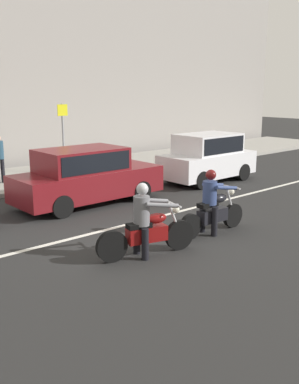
{
  "coord_description": "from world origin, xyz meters",
  "views": [
    {
      "loc": [
        -6.88,
        -7.85,
        3.48
      ],
      "look_at": [
        -0.26,
        -0.35,
        1.14
      ],
      "focal_mm": 42.01,
      "sensor_mm": 36.0,
      "label": 1
    }
  ],
  "objects_px": {
    "parked_hatchback_white": "(208,157)",
    "street_sign_post": "(63,131)",
    "motorcycle_with_rider_gray": "(146,226)",
    "parked_sedan_maroon": "(86,176)",
    "motorcycle_with_rider_denim_blue": "(212,207)"
  },
  "relations": [
    {
      "from": "motorcycle_with_rider_denim_blue",
      "to": "parked_sedan_maroon",
      "type": "relative_size",
      "value": 0.46
    },
    {
      "from": "parked_sedan_maroon",
      "to": "parked_hatchback_white",
      "type": "height_order",
      "value": "parked_hatchback_white"
    },
    {
      "from": "motorcycle_with_rider_gray",
      "to": "parked_hatchback_white",
      "type": "relative_size",
      "value": 0.58
    },
    {
      "from": "motorcycle_with_rider_gray",
      "to": "street_sign_post",
      "type": "xyz_separation_m",
      "value": [
        3.34,
        8.85,
        1.14
      ]
    },
    {
      "from": "motorcycle_with_rider_denim_blue",
      "to": "motorcycle_with_rider_gray",
      "type": "height_order",
      "value": "motorcycle_with_rider_denim_blue"
    },
    {
      "from": "motorcycle_with_rider_gray",
      "to": "street_sign_post",
      "type": "height_order",
      "value": "street_sign_post"
    },
    {
      "from": "motorcycle_with_rider_denim_blue",
      "to": "parked_sedan_maroon",
      "type": "height_order",
      "value": "parked_sedan_maroon"
    },
    {
      "from": "street_sign_post",
      "to": "parked_sedan_maroon",
      "type": "bearing_deg",
      "value": -113.12
    },
    {
      "from": "motorcycle_with_rider_denim_blue",
      "to": "parked_hatchback_white",
      "type": "xyz_separation_m",
      "value": [
        4.6,
        4.21,
        0.28
      ]
    },
    {
      "from": "parked_sedan_maroon",
      "to": "parked_hatchback_white",
      "type": "distance_m",
      "value": 5.34
    },
    {
      "from": "motorcycle_with_rider_denim_blue",
      "to": "motorcycle_with_rider_gray",
      "type": "relative_size",
      "value": 0.95
    },
    {
      "from": "parked_hatchback_white",
      "to": "street_sign_post",
      "type": "height_order",
      "value": "street_sign_post"
    },
    {
      "from": "parked_hatchback_white",
      "to": "street_sign_post",
      "type": "relative_size",
      "value": 1.4
    },
    {
      "from": "parked_hatchback_white",
      "to": "street_sign_post",
      "type": "xyz_separation_m",
      "value": [
        -3.46,
        4.55,
        0.85
      ]
    },
    {
      "from": "parked_sedan_maroon",
      "to": "street_sign_post",
      "type": "height_order",
      "value": "street_sign_post"
    }
  ]
}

